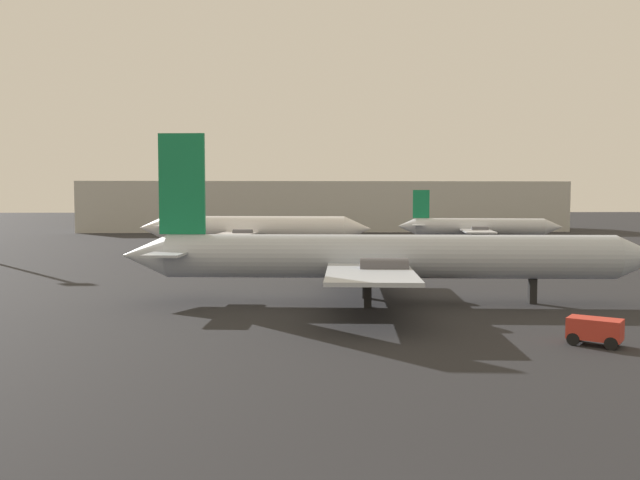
{
  "coord_description": "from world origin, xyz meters",
  "views": [
    {
      "loc": [
        -2.4,
        -11.72,
        7.03
      ],
      "look_at": [
        0.73,
        49.66,
        3.06
      ],
      "focal_mm": 36.91,
      "sensor_mm": 36.0,
      "label": 1
    }
  ],
  "objects_px": {
    "airplane_far_left": "(252,228)",
    "baggage_cart": "(595,330)",
    "airplane_on_taxiway": "(382,256)",
    "airplane_far_right": "(477,227)"
  },
  "relations": [
    {
      "from": "airplane_on_taxiway",
      "to": "airplane_far_right",
      "type": "height_order",
      "value": "airplane_on_taxiway"
    },
    {
      "from": "airplane_far_left",
      "to": "airplane_far_right",
      "type": "bearing_deg",
      "value": 28.3
    },
    {
      "from": "airplane_far_left",
      "to": "airplane_far_right",
      "type": "distance_m",
      "value": 34.76
    },
    {
      "from": "airplane_far_right",
      "to": "baggage_cart",
      "type": "distance_m",
      "value": 66.81
    },
    {
      "from": "airplane_on_taxiway",
      "to": "baggage_cart",
      "type": "relative_size",
      "value": 13.41
    },
    {
      "from": "airplane_far_left",
      "to": "baggage_cart",
      "type": "relative_size",
      "value": 11.04
    },
    {
      "from": "airplane_far_left",
      "to": "baggage_cart",
      "type": "distance_m",
      "value": 56.49
    },
    {
      "from": "airplane_far_left",
      "to": "baggage_cart",
      "type": "xyz_separation_m",
      "value": [
        19.04,
        -53.13,
        -2.39
      ]
    },
    {
      "from": "airplane_on_taxiway",
      "to": "airplane_far_left",
      "type": "distance_m",
      "value": 41.37
    },
    {
      "from": "airplane_on_taxiway",
      "to": "airplane_far_right",
      "type": "bearing_deg",
      "value": 72.54
    }
  ]
}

